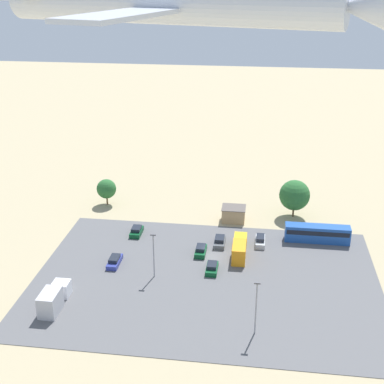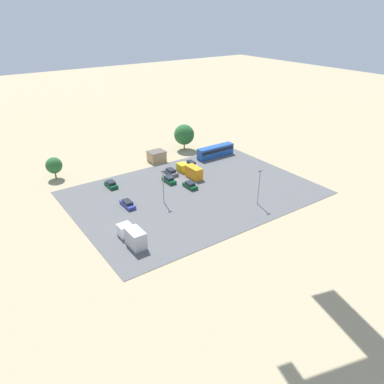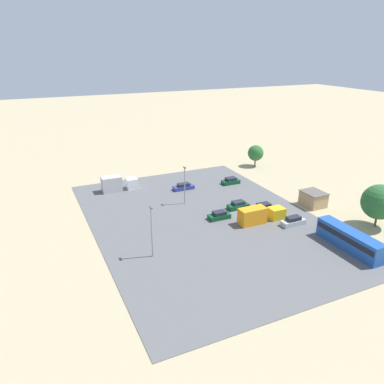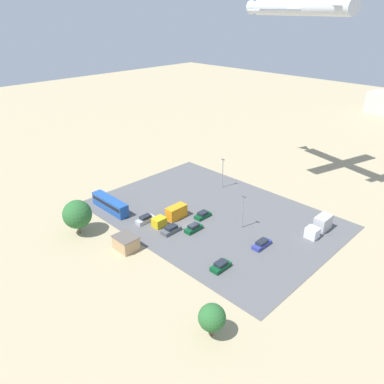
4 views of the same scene
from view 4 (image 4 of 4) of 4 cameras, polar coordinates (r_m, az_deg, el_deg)
ground_plane at (r=84.04m, az=-0.42°, el=-5.34°), size 400.00×400.00×0.00m
parking_lot_surface at (r=88.93m, az=3.18°, el=-3.44°), size 55.84×39.52×0.08m
shed_building at (r=77.31m, az=-10.03°, el=-7.61°), size 4.73×3.94×2.93m
bus at (r=91.94m, az=-12.38°, el=-1.77°), size 11.81×2.48×3.16m
parked_car_0 at (r=87.29m, az=1.65°, el=-3.53°), size 1.89×4.11×1.46m
parked_car_1 at (r=86.08m, az=-7.11°, el=-4.15°), size 1.71×4.55×1.61m
parked_car_2 at (r=82.26m, az=0.24°, el=-5.51°), size 1.84×4.23×1.55m
parked_car_3 at (r=78.49m, az=10.59°, el=-7.79°), size 1.80×4.69×1.41m
parked_car_4 at (r=81.87m, az=-3.19°, el=-5.73°), size 1.97×4.51×1.54m
parked_car_5 at (r=71.46m, az=4.41°, el=-11.15°), size 1.96×4.15×1.51m
parked_truck_0 at (r=85.97m, az=-3.13°, el=-3.49°), size 2.30×9.17×2.96m
parked_truck_1 at (r=86.01m, az=18.91°, el=-4.87°), size 2.55×7.81×3.35m
tree_near_shed at (r=57.42m, az=3.06°, el=-18.56°), size 4.14×4.14×5.67m
tree_apron_mid at (r=83.08m, az=-17.09°, el=-3.27°), size 6.17×6.17×7.80m
light_pole_lot_centre at (r=82.31m, az=7.75°, el=-2.80°), size 0.90×0.28×7.77m
light_pole_lot_edge at (r=100.50m, az=4.68°, el=3.07°), size 0.90×0.28×8.19m
airplane at (r=100.13m, az=15.55°, el=25.51°), size 32.94×27.20×8.18m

